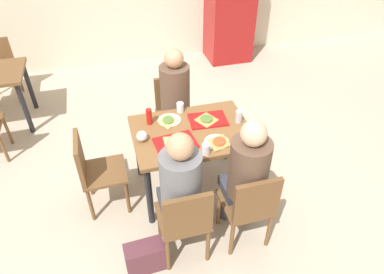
{
  "coord_description": "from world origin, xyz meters",
  "views": [
    {
      "loc": [
        -0.69,
        -2.49,
        2.68
      ],
      "look_at": [
        0.0,
        0.0,
        0.66
      ],
      "focal_mm": 32.59,
      "sensor_mm": 36.0,
      "label": 1
    }
  ],
  "objects_px": {
    "main_table": "(192,139)",
    "chair_near_right": "(250,205)",
    "drink_fridge": "(230,2)",
    "person_in_red": "(180,185)",
    "pizza_slice_d": "(219,142)",
    "plastic_cup_a": "(180,107)",
    "chair_near_left": "(185,219)",
    "foil_bundle": "(142,136)",
    "handbag": "(145,257)",
    "pizza_slice_c": "(168,120)",
    "pizza_slice_a": "(175,142)",
    "tray_red_near": "(175,143)",
    "person_in_brown_jacket": "(246,172)",
    "pizza_slice_b": "(206,119)",
    "chair_far_side": "(174,108)",
    "paper_plate_center": "(169,120)",
    "person_far_side": "(176,96)",
    "chair_left_end": "(94,169)",
    "soda_can": "(239,117)",
    "condiment_bottle": "(149,117)",
    "paper_plate_near_edge": "(216,142)",
    "plastic_cup_b": "(206,149)",
    "tray_red_far": "(208,120)"
  },
  "relations": [
    {
      "from": "paper_plate_center",
      "to": "pizza_slice_b",
      "type": "bearing_deg",
      "value": -17.58
    },
    {
      "from": "chair_near_left",
      "to": "pizza_slice_c",
      "type": "distance_m",
      "value": 1.03
    },
    {
      "from": "person_in_brown_jacket",
      "to": "plastic_cup_a",
      "type": "bearing_deg",
      "value": 107.07
    },
    {
      "from": "person_in_red",
      "to": "condiment_bottle",
      "type": "height_order",
      "value": "person_in_red"
    },
    {
      "from": "paper_plate_near_edge",
      "to": "pizza_slice_d",
      "type": "distance_m",
      "value": 0.03
    },
    {
      "from": "person_far_side",
      "to": "person_in_brown_jacket",
      "type": "bearing_deg",
      "value": -77.96
    },
    {
      "from": "person_in_red",
      "to": "pizza_slice_b",
      "type": "relative_size",
      "value": 5.5
    },
    {
      "from": "person_in_red",
      "to": "paper_plate_center",
      "type": "relative_size",
      "value": 5.67
    },
    {
      "from": "main_table",
      "to": "chair_near_right",
      "type": "xyz_separation_m",
      "value": [
        0.28,
        -0.79,
        -0.14
      ]
    },
    {
      "from": "paper_plate_center",
      "to": "person_in_brown_jacket",
      "type": "bearing_deg",
      "value": -63.04
    },
    {
      "from": "pizza_slice_c",
      "to": "foil_bundle",
      "type": "relative_size",
      "value": 2.22
    },
    {
      "from": "chair_near_left",
      "to": "foil_bundle",
      "type": "height_order",
      "value": "chair_near_left"
    },
    {
      "from": "paper_plate_center",
      "to": "foil_bundle",
      "type": "xyz_separation_m",
      "value": [
        -0.3,
        -0.24,
        0.05
      ]
    },
    {
      "from": "foil_bundle",
      "to": "drink_fridge",
      "type": "relative_size",
      "value": 0.05
    },
    {
      "from": "plastic_cup_a",
      "to": "foil_bundle",
      "type": "height_order",
      "value": "same"
    },
    {
      "from": "chair_far_side",
      "to": "handbag",
      "type": "height_order",
      "value": "chair_far_side"
    },
    {
      "from": "paper_plate_near_edge",
      "to": "handbag",
      "type": "distance_m",
      "value": 1.15
    },
    {
      "from": "person_far_side",
      "to": "chair_near_right",
      "type": "bearing_deg",
      "value": -79.11
    },
    {
      "from": "chair_near_left",
      "to": "chair_far_side",
      "type": "xyz_separation_m",
      "value": [
        0.28,
        1.57,
        0.0
      ]
    },
    {
      "from": "foil_bundle",
      "to": "pizza_slice_c",
      "type": "bearing_deg",
      "value": 37.98
    },
    {
      "from": "chair_far_side",
      "to": "tray_red_far",
      "type": "height_order",
      "value": "chair_far_side"
    },
    {
      "from": "chair_left_end",
      "to": "soda_can",
      "type": "xyz_separation_m",
      "value": [
        1.4,
        0.02,
        0.31
      ]
    },
    {
      "from": "chair_near_right",
      "to": "person_far_side",
      "type": "xyz_separation_m",
      "value": [
        -0.28,
        1.43,
        0.25
      ]
    },
    {
      "from": "condiment_bottle",
      "to": "person_in_brown_jacket",
      "type": "bearing_deg",
      "value": -53.82
    },
    {
      "from": "soda_can",
      "to": "tray_red_near",
      "type": "bearing_deg",
      "value": -166.35
    },
    {
      "from": "pizza_slice_c",
      "to": "chair_near_left",
      "type": "bearing_deg",
      "value": -95.34
    },
    {
      "from": "main_table",
      "to": "handbag",
      "type": "distance_m",
      "value": 1.13
    },
    {
      "from": "soda_can",
      "to": "drink_fridge",
      "type": "xyz_separation_m",
      "value": [
        0.96,
        2.83,
        0.16
      ]
    },
    {
      "from": "condiment_bottle",
      "to": "handbag",
      "type": "bearing_deg",
      "value": -104.66
    },
    {
      "from": "pizza_slice_b",
      "to": "pizza_slice_d",
      "type": "relative_size",
      "value": 0.92
    },
    {
      "from": "person_in_brown_jacket",
      "to": "person_far_side",
      "type": "distance_m",
      "value": 1.32
    },
    {
      "from": "chair_left_end",
      "to": "pizza_slice_c",
      "type": "relative_size",
      "value": 3.77
    },
    {
      "from": "pizza_slice_a",
      "to": "plastic_cup_b",
      "type": "distance_m",
      "value": 0.3
    },
    {
      "from": "pizza_slice_b",
      "to": "pizza_slice_a",
      "type": "bearing_deg",
      "value": -145.65
    },
    {
      "from": "plastic_cup_a",
      "to": "plastic_cup_b",
      "type": "relative_size",
      "value": 1.0
    },
    {
      "from": "chair_near_right",
      "to": "tray_red_far",
      "type": "bearing_deg",
      "value": 95.21
    },
    {
      "from": "drink_fridge",
      "to": "person_in_red",
      "type": "bearing_deg",
      "value": -115.97
    },
    {
      "from": "foil_bundle",
      "to": "handbag",
      "type": "bearing_deg",
      "value": -101.38
    },
    {
      "from": "person_in_red",
      "to": "paper_plate_center",
      "type": "bearing_deg",
      "value": 82.75
    },
    {
      "from": "chair_left_end",
      "to": "tray_red_far",
      "type": "distance_m",
      "value": 1.16
    },
    {
      "from": "condiment_bottle",
      "to": "person_far_side",
      "type": "bearing_deg",
      "value": 49.88
    },
    {
      "from": "chair_far_side",
      "to": "pizza_slice_b",
      "type": "bearing_deg",
      "value": -75.35
    },
    {
      "from": "pizza_slice_c",
      "to": "plastic_cup_a",
      "type": "distance_m",
      "value": 0.21
    },
    {
      "from": "person_far_side",
      "to": "drink_fridge",
      "type": "bearing_deg",
      "value": 57.09
    },
    {
      "from": "person_in_brown_jacket",
      "to": "tray_red_near",
      "type": "bearing_deg",
      "value": 132.83
    },
    {
      "from": "pizza_slice_d",
      "to": "plastic_cup_a",
      "type": "xyz_separation_m",
      "value": [
        -0.21,
        0.58,
        0.03
      ]
    },
    {
      "from": "tray_red_near",
      "to": "pizza_slice_d",
      "type": "distance_m",
      "value": 0.39
    },
    {
      "from": "person_in_red",
      "to": "pizza_slice_a",
      "type": "xyz_separation_m",
      "value": [
        0.08,
        0.5,
        0.02
      ]
    },
    {
      "from": "drink_fridge",
      "to": "chair_near_right",
      "type": "bearing_deg",
      "value": -107.58
    },
    {
      "from": "foil_bundle",
      "to": "handbag",
      "type": "relative_size",
      "value": 0.31
    }
  ]
}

